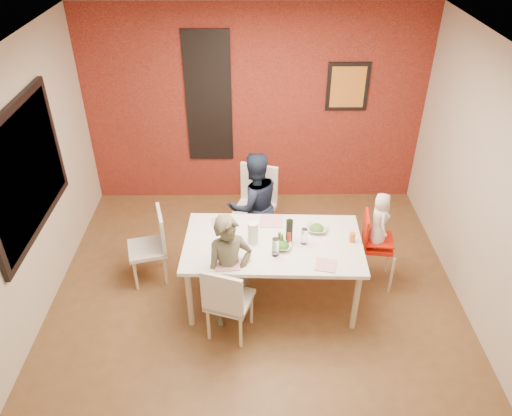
{
  "coord_description": "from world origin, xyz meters",
  "views": [
    {
      "loc": [
        -0.04,
        -3.99,
        3.91
      ],
      "look_at": [
        0.0,
        0.3,
        1.05
      ],
      "focal_mm": 35.0,
      "sensor_mm": 36.0,
      "label": 1
    }
  ],
  "objects_px": {
    "chair_far": "(256,201)",
    "chair_left": "(153,242)",
    "paper_towel_roll": "(253,233)",
    "child_near": "(230,272)",
    "toddler": "(380,220)",
    "wine_bottle": "(289,232)",
    "high_chair": "(374,243)",
    "dining_table": "(273,247)",
    "child_far": "(254,205)",
    "chair_near": "(227,300)"
  },
  "relations": [
    {
      "from": "child_near",
      "to": "toddler",
      "type": "distance_m",
      "value": 1.71
    },
    {
      "from": "paper_towel_roll",
      "to": "toddler",
      "type": "bearing_deg",
      "value": 10.71
    },
    {
      "from": "chair_near",
      "to": "dining_table",
      "type": "bearing_deg",
      "value": -111.22
    },
    {
      "from": "chair_left",
      "to": "toddler",
      "type": "bearing_deg",
      "value": 72.58
    },
    {
      "from": "child_far",
      "to": "wine_bottle",
      "type": "xyz_separation_m",
      "value": [
        0.35,
        -0.84,
        0.23
      ]
    },
    {
      "from": "chair_left",
      "to": "toddler",
      "type": "distance_m",
      "value": 2.5
    },
    {
      "from": "chair_near",
      "to": "wine_bottle",
      "type": "relative_size",
      "value": 3.3
    },
    {
      "from": "dining_table",
      "to": "chair_left",
      "type": "xyz_separation_m",
      "value": [
        -1.33,
        0.36,
        -0.2
      ]
    },
    {
      "from": "chair_left",
      "to": "high_chair",
      "type": "height_order",
      "value": "high_chair"
    },
    {
      "from": "chair_far",
      "to": "paper_towel_roll",
      "type": "distance_m",
      "value": 1.13
    },
    {
      "from": "chair_left",
      "to": "paper_towel_roll",
      "type": "xyz_separation_m",
      "value": [
        1.12,
        -0.36,
        0.39
      ]
    },
    {
      "from": "chair_far",
      "to": "chair_left",
      "type": "bearing_deg",
      "value": -130.08
    },
    {
      "from": "chair_far",
      "to": "toddler",
      "type": "height_order",
      "value": "toddler"
    },
    {
      "from": "dining_table",
      "to": "wine_bottle",
      "type": "bearing_deg",
      "value": -0.2
    },
    {
      "from": "child_near",
      "to": "wine_bottle",
      "type": "relative_size",
      "value": 4.77
    },
    {
      "from": "toddler",
      "to": "paper_towel_roll",
      "type": "relative_size",
      "value": 2.67
    },
    {
      "from": "chair_near",
      "to": "high_chair",
      "type": "xyz_separation_m",
      "value": [
        1.59,
        0.83,
        0.05
      ]
    },
    {
      "from": "high_chair",
      "to": "toddler",
      "type": "relative_size",
      "value": 1.42
    },
    {
      "from": "chair_far",
      "to": "paper_towel_roll",
      "type": "relative_size",
      "value": 4.21
    },
    {
      "from": "child_near",
      "to": "paper_towel_roll",
      "type": "height_order",
      "value": "child_near"
    },
    {
      "from": "dining_table",
      "to": "toddler",
      "type": "xyz_separation_m",
      "value": [
        1.15,
        0.26,
        0.16
      ]
    },
    {
      "from": "dining_table",
      "to": "chair_left",
      "type": "height_order",
      "value": "chair_left"
    },
    {
      "from": "dining_table",
      "to": "paper_towel_roll",
      "type": "distance_m",
      "value": 0.28
    },
    {
      "from": "dining_table",
      "to": "chair_near",
      "type": "height_order",
      "value": "chair_near"
    },
    {
      "from": "high_chair",
      "to": "toddler",
      "type": "distance_m",
      "value": 0.31
    },
    {
      "from": "wine_bottle",
      "to": "paper_towel_roll",
      "type": "xyz_separation_m",
      "value": [
        -0.37,
        0.0,
        -0.02
      ]
    },
    {
      "from": "chair_far",
      "to": "child_far",
      "type": "height_order",
      "value": "child_far"
    },
    {
      "from": "paper_towel_roll",
      "to": "chair_near",
      "type": "bearing_deg",
      "value": -114.47
    },
    {
      "from": "chair_left",
      "to": "paper_towel_roll",
      "type": "bearing_deg",
      "value": 57.17
    },
    {
      "from": "chair_near",
      "to": "child_far",
      "type": "relative_size",
      "value": 0.67
    },
    {
      "from": "chair_far",
      "to": "wine_bottle",
      "type": "distance_m",
      "value": 1.19
    },
    {
      "from": "chair_near",
      "to": "chair_left",
      "type": "relative_size",
      "value": 1.01
    },
    {
      "from": "child_near",
      "to": "toddler",
      "type": "xyz_separation_m",
      "value": [
        1.59,
        0.59,
        0.21
      ]
    },
    {
      "from": "child_near",
      "to": "paper_towel_roll",
      "type": "bearing_deg",
      "value": 33.62
    },
    {
      "from": "chair_far",
      "to": "dining_table",
      "type": "bearing_deg",
      "value": -63.47
    },
    {
      "from": "chair_near",
      "to": "chair_far",
      "type": "xyz_separation_m",
      "value": [
        0.3,
        1.65,
        0.06
      ]
    },
    {
      "from": "toddler",
      "to": "wine_bottle",
      "type": "relative_size",
      "value": 2.36
    },
    {
      "from": "toddler",
      "to": "child_near",
      "type": "bearing_deg",
      "value": 106.88
    },
    {
      "from": "chair_near",
      "to": "child_far",
      "type": "height_order",
      "value": "child_far"
    },
    {
      "from": "dining_table",
      "to": "high_chair",
      "type": "xyz_separation_m",
      "value": [
        1.12,
        0.27,
        -0.15
      ]
    },
    {
      "from": "chair_left",
      "to": "high_chair",
      "type": "distance_m",
      "value": 2.45
    },
    {
      "from": "high_chair",
      "to": "child_far",
      "type": "height_order",
      "value": "child_far"
    },
    {
      "from": "dining_table",
      "to": "child_far",
      "type": "height_order",
      "value": "child_far"
    },
    {
      "from": "chair_near",
      "to": "paper_towel_roll",
      "type": "xyz_separation_m",
      "value": [
        0.26,
        0.57,
        0.39
      ]
    },
    {
      "from": "child_far",
      "to": "chair_near",
      "type": "bearing_deg",
      "value": 58.15
    },
    {
      "from": "dining_table",
      "to": "chair_far",
      "type": "xyz_separation_m",
      "value": [
        -0.16,
        1.09,
        -0.13
      ]
    },
    {
      "from": "high_chair",
      "to": "paper_towel_roll",
      "type": "height_order",
      "value": "paper_towel_roll"
    },
    {
      "from": "chair_near",
      "to": "chair_left",
      "type": "distance_m",
      "value": 1.27
    },
    {
      "from": "child_far",
      "to": "toddler",
      "type": "height_order",
      "value": "child_far"
    },
    {
      "from": "child_far",
      "to": "wine_bottle",
      "type": "relative_size",
      "value": 4.95
    }
  ]
}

